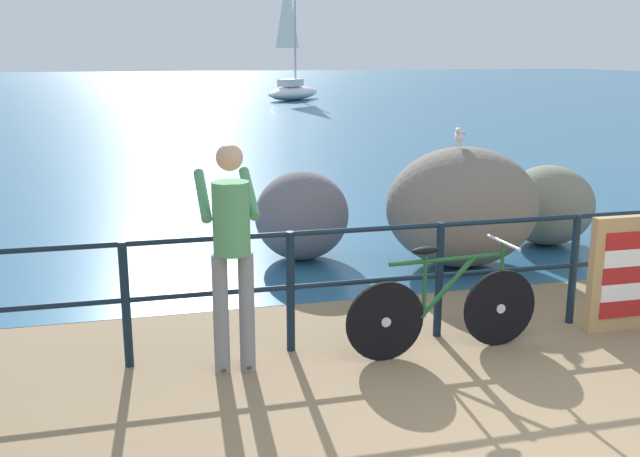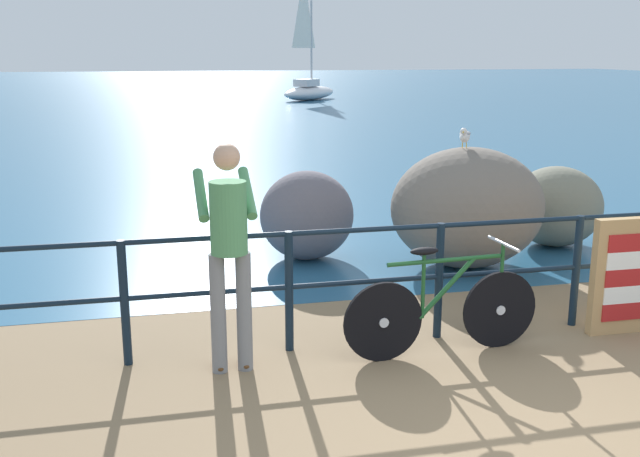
% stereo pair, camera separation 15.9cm
% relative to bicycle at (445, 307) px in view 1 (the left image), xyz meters
% --- Properties ---
extents(ground_plane, '(120.00, 120.00, 0.10)m').
position_rel_bicycle_xyz_m(ground_plane, '(0.10, 18.16, -0.44)').
color(ground_plane, '#846B4C').
extents(sea_surface, '(120.00, 90.00, 0.01)m').
position_rel_bicycle_xyz_m(sea_surface, '(0.10, 46.45, -0.39)').
color(sea_surface, '#285B7F').
rests_on(sea_surface, ground_plane).
extents(promenade_railing, '(7.93, 0.07, 1.02)m').
position_rel_bicycle_xyz_m(promenade_railing, '(0.10, 0.35, 0.24)').
color(promenade_railing, black).
rests_on(promenade_railing, ground_plane).
extents(bicycle, '(1.70, 0.48, 0.92)m').
position_rel_bicycle_xyz_m(bicycle, '(0.00, 0.00, 0.00)').
color(bicycle, black).
rests_on(bicycle, ground_plane).
extents(person_at_railing, '(0.45, 0.64, 1.78)m').
position_rel_bicycle_xyz_m(person_at_railing, '(-1.72, 0.07, 0.60)').
color(person_at_railing, slate).
rests_on(person_at_railing, ground_plane).
extents(folded_deckchair_stack, '(0.84, 0.10, 1.04)m').
position_rel_bicycle_xyz_m(folded_deckchair_stack, '(1.83, 0.10, 0.13)').
color(folded_deckchair_stack, tan).
rests_on(folded_deckchair_stack, ground_plane).
extents(breakwater_boulder_main, '(1.78, 1.48, 1.38)m').
position_rel_bicycle_xyz_m(breakwater_boulder_main, '(1.23, 2.34, 0.30)').
color(breakwater_boulder_main, slate).
rests_on(breakwater_boulder_main, ground).
extents(breakwater_boulder_left, '(1.12, 1.00, 1.07)m').
position_rel_bicycle_xyz_m(breakwater_boulder_left, '(-0.50, 3.04, 0.14)').
color(breakwater_boulder_left, slate).
rests_on(breakwater_boulder_left, ground).
extents(breakwater_boulder_right, '(1.17, 1.11, 1.02)m').
position_rel_bicycle_xyz_m(breakwater_boulder_right, '(2.72, 2.95, 0.12)').
color(breakwater_boulder_right, gray).
rests_on(breakwater_boulder_right, ground).
extents(seagull, '(0.24, 0.32, 0.23)m').
position_rel_bicycle_xyz_m(seagull, '(1.14, 2.31, 1.13)').
color(seagull, gold).
rests_on(seagull, breakwater_boulder_main).
extents(sailboat, '(3.94, 4.12, 6.16)m').
position_rel_bicycle_xyz_m(sailboat, '(5.63, 31.98, 0.32)').
color(sailboat, white).
rests_on(sailboat, sea_surface).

